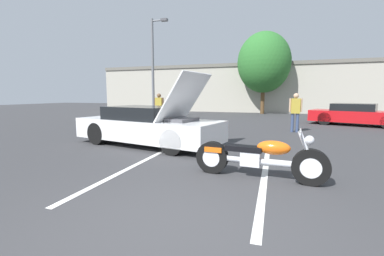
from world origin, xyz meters
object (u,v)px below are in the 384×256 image
Objects in this scene: light_pole at (154,64)px; motorcycle at (258,158)px; tree_background at (264,63)px; show_car_hood_open at (148,126)px; spectator_by_show_car at (295,109)px; parked_car_left_row at (356,115)px; spectator_near_motorcycle at (159,106)px.

light_pole is 2.70× the size of motorcycle.
tree_background is 17.95m from motorcycle.
show_car_hood_open is 3.03× the size of spectator_by_show_car.
spectator_by_show_car is (1.11, 6.76, 0.58)m from motorcycle.
spectator_near_motorcycle reaches higher than parked_car_left_row.
light_pole is 1.41× the size of parked_car_left_row.
light_pole is 12.43m from parked_car_left_row.
parked_car_left_row is at bearing -54.90° from tree_background.
show_car_hood_open is at bearing 152.28° from motorcycle.
parked_car_left_row is at bearing -4.67° from light_pole.
light_pole is at bearing 152.37° from spectator_by_show_car.
parked_car_left_row is (5.02, -7.15, -3.67)m from tree_background.
spectator_near_motorcycle is at bearing -114.93° from tree_background.
motorcycle is 0.49× the size of show_car_hood_open.
motorcycle is 1.49× the size of spectator_near_motorcycle.
light_pole is 4.01× the size of spectator_near_motorcycle.
parked_car_left_row is (7.81, 8.06, -0.06)m from show_car_hood_open.
tree_background is 15.88m from show_car_hood_open.
light_pole is at bearing -163.22° from parked_car_left_row.
light_pole reaches higher than show_car_hood_open.
motorcycle is at bearing -53.37° from spectator_near_motorcycle.
spectator_by_show_car is at bearing 86.51° from motorcycle.
light_pole is at bearing 129.85° from motorcycle.
tree_background reaches higher than spectator_near_motorcycle.
show_car_hood_open reaches higher than motorcycle.
light_pole is at bearing 127.73° from show_car_hood_open.
spectator_near_motorcycle is at bearing -141.22° from parked_car_left_row.
tree_background is at bearing 92.54° from show_car_hood_open.
tree_background is 2.73× the size of motorcycle.
tree_background is 11.70m from spectator_near_motorcycle.
tree_background reaches higher than motorcycle.
spectator_by_show_car is (8.78, -4.60, -2.71)m from light_pole.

